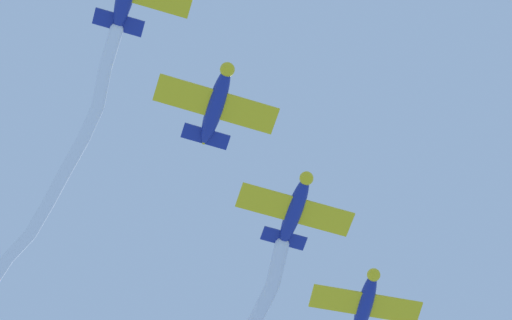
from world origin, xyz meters
name	(u,v)px	position (x,y,z in m)	size (l,w,h in m)	color
smoke_trail_lead	(50,186)	(14.54, 1.95, 57.34)	(17.98, 12.67, 1.97)	white
airplane_left_wing	(216,104)	(10.70, -8.35, 58.01)	(5.55, 7.17, 1.80)	navy
airplane_right_wing	(295,209)	(18.14, -12.21, 58.26)	(5.56, 7.18, 1.80)	navy
airplane_slot	(365,304)	(25.59, -16.07, 58.51)	(5.57, 7.27, 1.80)	navy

